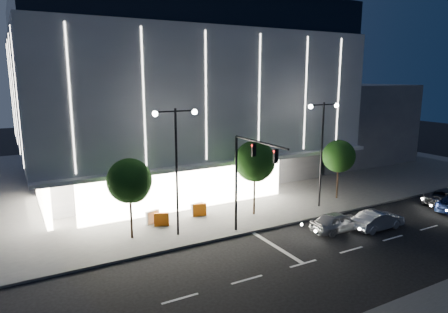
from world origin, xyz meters
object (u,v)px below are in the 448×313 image
Objects in this scene: car_lead at (338,222)px; tree_left at (130,183)px; street_lamp_west at (176,154)px; street_lamp_east at (322,139)px; tree_mid at (255,163)px; car_second at (378,220)px; traffic_mast at (247,168)px; barrier_d at (197,209)px; tree_right at (339,158)px; barrier_c at (199,210)px; barrier_a at (162,219)px; barrier_b at (152,217)px.

tree_left is at bearing 69.01° from car_lead.
street_lamp_west is 1.00× the size of street_lamp_east.
tree_mid is 10.04m from car_second.
street_lamp_west is 1.57× the size of tree_left.
barrier_d is (-1.14, 5.64, -4.38)m from traffic_mast.
barrier_c is (-13.05, 1.73, -3.23)m from tree_right.
car_lead is 12.93m from barrier_a.
barrier_a is at bearing 23.78° from tree_left.
barrier_c and barrier_d have the same top height.
tree_right is at bearing -42.03° from car_lead.
car_second is (0.44, -5.79, -5.26)m from street_lamp_east.
street_lamp_east is at bearing 16.48° from traffic_mast.
tree_left is at bearing 161.06° from street_lamp_west.
car_second is at bearing -49.65° from barrier_b.
tree_right is (12.03, 3.68, -1.14)m from traffic_mast.
barrier_a is at bearing 101.48° from street_lamp_west.
street_lamp_east is 14.60m from barrier_a.
barrier_c is at bearing -77.18° from barrier_d.
car_lead is 10.61m from barrier_c.
barrier_b is (-11.40, 7.65, -0.07)m from car_lead.
car_lead is at bearing -9.52° from barrier_a.
barrier_b is 3.72m from barrier_d.
tree_right is at bearing -0.00° from tree_left.
tree_right is at bearing 17.02° from traffic_mast.
tree_right is 1.31× the size of car_second.
traffic_mast is 10.85m from car_second.
street_lamp_west is at bearing 67.95° from car_lead.
car_second is 3.84× the size of barrier_a.
street_lamp_west reaches higher than car_lead.
street_lamp_east is at bearing 13.25° from barrier_a.
street_lamp_west is 7.28m from tree_mid.
street_lamp_west reaches higher than tree_mid.
tree_right is 5.01× the size of barrier_a.
barrier_c is at bearing -21.43° from barrier_b.
traffic_mast is at bearing 74.77° from car_lead.
barrier_b is at bearing 173.40° from tree_right.
tree_left is (-6.97, 3.68, -0.99)m from traffic_mast.
traffic_mast is 0.79× the size of street_lamp_west.
tree_mid reaches higher than barrier_d.
tree_mid is 8.92m from barrier_b.
barrier_a is at bearing 176.11° from tree_right.
tree_left reaches higher than tree_right.
barrier_b is 1.00× the size of barrier_c.
barrier_b is at bearing 58.01° from car_lead.
tree_mid is 5.75m from barrier_c.
tree_left reaches higher than barrier_d.
barrier_a is (-16.46, 1.12, -3.23)m from tree_right.
barrier_a is (-4.43, 4.80, -4.38)m from traffic_mast.
street_lamp_west reaches higher than car_second.
car_second is 15.98m from barrier_a.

